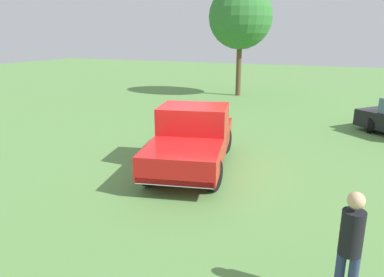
# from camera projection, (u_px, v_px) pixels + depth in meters

# --- Properties ---
(ground_plane) EXTENTS (80.00, 80.00, 0.00)m
(ground_plane) POSITION_uv_depth(u_px,v_px,m) (196.00, 168.00, 10.97)
(ground_plane) COLOR #5B8C47
(pickup_truck) EXTENTS (5.22, 3.08, 1.83)m
(pickup_truck) POSITION_uv_depth(u_px,v_px,m) (193.00, 136.00, 10.89)
(pickup_truck) COLOR black
(pickup_truck) RESTS_ON ground_plane
(person_bystander) EXTENTS (0.44, 0.44, 1.82)m
(person_bystander) POSITION_uv_depth(u_px,v_px,m) (350.00, 244.00, 5.11)
(person_bystander) COLOR navy
(person_bystander) RESTS_ON ground_plane
(tree_far_center) EXTENTS (3.98, 3.98, 6.91)m
(tree_far_center) POSITION_uv_depth(u_px,v_px,m) (240.00, 17.00, 22.70)
(tree_far_center) COLOR brown
(tree_far_center) RESTS_ON ground_plane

